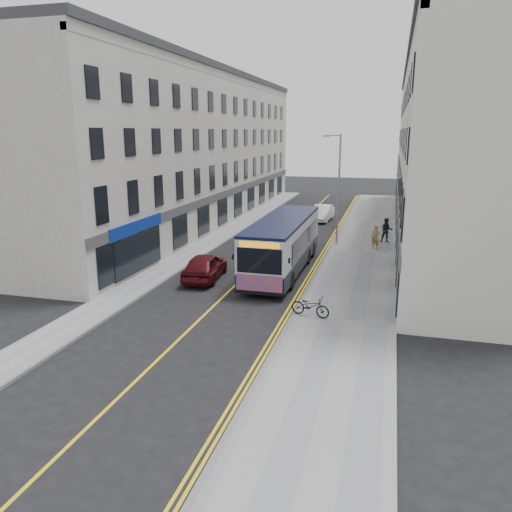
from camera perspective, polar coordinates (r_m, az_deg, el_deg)
The scene contains 17 objects.
ground at distance 24.96m, azimuth -4.22°, elevation -5.11°, with size 140.00×140.00×0.00m, color black.
pavement_east at distance 35.20m, azimuth 12.05°, elevation 0.42°, with size 4.50×64.00×0.12m, color gray.
pavement_west at distance 37.46m, azimuth -5.38°, elevation 1.50°, with size 2.00×64.00×0.12m, color gray.
kerb_east at distance 35.38m, azimuth 8.41°, elevation 0.66°, with size 0.18×64.00×0.13m, color slate.
kerb_west at distance 37.13m, azimuth -3.93°, elevation 1.42°, with size 0.18×64.00×0.13m, color slate.
road_centre_line at distance 36.05m, azimuth 2.09°, elevation 0.96°, with size 0.12×64.00×0.01m, color yellow.
road_dbl_yellow_inner at distance 35.44m, azimuth 7.69°, elevation 0.61°, with size 0.10×64.00×0.01m, color yellow.
road_dbl_yellow_outer at distance 35.42m, azimuth 8.01°, elevation 0.59°, with size 0.10×64.00×0.01m, color yellow.
terrace_east at distance 43.38m, azimuth 20.30°, elevation 11.01°, with size 6.00×46.00×13.00m, color silver.
terrace_west at distance 46.43m, azimuth -6.33°, elevation 11.93°, with size 6.00×46.00×13.00m, color silver.
streetlamp at distance 36.60m, azimuth 9.31°, elevation 7.94°, with size 1.32×0.18×8.00m.
city_bus at distance 29.54m, azimuth 3.12°, elevation 1.49°, with size 2.58×11.06×3.21m.
bicycle at distance 22.52m, azimuth 6.23°, elevation -5.71°, with size 0.63×1.80×0.95m, color black.
pedestrian_near at distance 35.98m, azimuth 13.51°, elevation 2.08°, with size 0.60×0.40×1.65m, color olive.
pedestrian_far at distance 38.32m, azimuth 14.69°, elevation 2.86°, with size 0.88×0.69×1.82m, color black.
car_white at distance 47.24m, azimuth 7.58°, elevation 4.88°, with size 1.54×4.42×1.46m, color white.
car_maroon at distance 28.38m, azimuth -5.85°, elevation -1.16°, with size 1.80×4.48×1.53m, color #490C12.
Camera 1 is at (7.93, -22.20, 8.20)m, focal length 35.00 mm.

